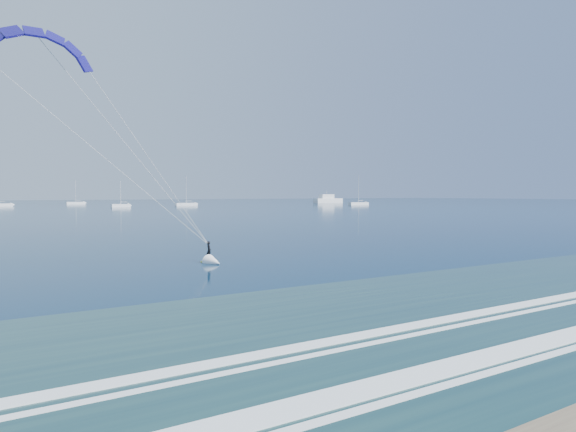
{
  "coord_description": "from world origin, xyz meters",
  "views": [
    {
      "loc": [
        -21.35,
        -4.63,
        5.18
      ],
      "look_at": [
        -2.32,
        25.72,
        3.61
      ],
      "focal_mm": 32.0,
      "sensor_mm": 36.0,
      "label": 1
    }
  ],
  "objects_px": {
    "kitesurfer_rig": "(127,146)",
    "sailboat_5": "(186,204)",
    "motor_yacht": "(328,200)",
    "sailboat_4": "(76,203)",
    "sailboat_3": "(121,205)",
    "sailboat_6": "(358,203)"
  },
  "relations": [
    {
      "from": "kitesurfer_rig",
      "to": "sailboat_5",
      "type": "height_order",
      "value": "kitesurfer_rig"
    },
    {
      "from": "motor_yacht",
      "to": "sailboat_4",
      "type": "distance_m",
      "value": 131.04
    },
    {
      "from": "motor_yacht",
      "to": "sailboat_3",
      "type": "distance_m",
      "value": 125.59
    },
    {
      "from": "sailboat_3",
      "to": "sailboat_4",
      "type": "bearing_deg",
      "value": 94.63
    },
    {
      "from": "kitesurfer_rig",
      "to": "sailboat_5",
      "type": "xyz_separation_m",
      "value": [
        71.22,
        176.0,
        -7.67
      ]
    },
    {
      "from": "kitesurfer_rig",
      "to": "motor_yacht",
      "type": "distance_m",
      "value": 255.15
    },
    {
      "from": "sailboat_5",
      "to": "sailboat_6",
      "type": "relative_size",
      "value": 0.92
    },
    {
      "from": "sailboat_5",
      "to": "motor_yacht",
      "type": "bearing_deg",
      "value": 12.81
    },
    {
      "from": "sailboat_4",
      "to": "motor_yacht",
      "type": "bearing_deg",
      "value": -14.6
    },
    {
      "from": "sailboat_3",
      "to": "sailboat_5",
      "type": "bearing_deg",
      "value": 19.36
    },
    {
      "from": "sailboat_4",
      "to": "sailboat_5",
      "type": "bearing_deg",
      "value": -56.43
    },
    {
      "from": "sailboat_5",
      "to": "sailboat_4",
      "type": "bearing_deg",
      "value": 123.57
    },
    {
      "from": "kitesurfer_rig",
      "to": "sailboat_4",
      "type": "height_order",
      "value": "kitesurfer_rig"
    },
    {
      "from": "kitesurfer_rig",
      "to": "motor_yacht",
      "type": "relative_size",
      "value": 1.02
    },
    {
      "from": "sailboat_3",
      "to": "sailboat_6",
      "type": "relative_size",
      "value": 0.71
    },
    {
      "from": "motor_yacht",
      "to": "sailboat_6",
      "type": "distance_m",
      "value": 51.67
    },
    {
      "from": "sailboat_6",
      "to": "sailboat_5",
      "type": "bearing_deg",
      "value": 159.26
    },
    {
      "from": "kitesurfer_rig",
      "to": "sailboat_3",
      "type": "height_order",
      "value": "kitesurfer_rig"
    },
    {
      "from": "sailboat_4",
      "to": "kitesurfer_rig",
      "type": "bearing_deg",
      "value": -98.79
    },
    {
      "from": "motor_yacht",
      "to": "sailboat_6",
      "type": "xyz_separation_m",
      "value": [
        -18.16,
        -48.35,
        -1.18
      ]
    },
    {
      "from": "motor_yacht",
      "to": "sailboat_6",
      "type": "height_order",
      "value": "sailboat_6"
    },
    {
      "from": "sailboat_5",
      "to": "sailboat_3",
      "type": "bearing_deg",
      "value": -160.64
    }
  ]
}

